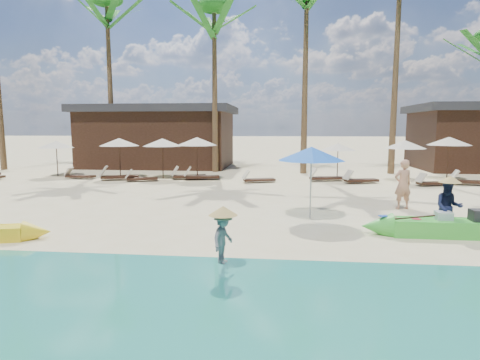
# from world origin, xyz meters

# --- Properties ---
(ground) EXTENTS (240.00, 240.00, 0.00)m
(ground) POSITION_xyz_m (0.00, 0.00, 0.00)
(ground) COLOR beige
(ground) RESTS_ON ground
(wet_sand_strip) EXTENTS (240.00, 4.50, 0.01)m
(wet_sand_strip) POSITION_xyz_m (0.00, -5.00, 0.00)
(wet_sand_strip) COLOR tan
(wet_sand_strip) RESTS_ON ground
(green_canoe) EXTENTS (5.59, 0.78, 0.71)m
(green_canoe) POSITION_xyz_m (5.46, -0.16, 0.24)
(green_canoe) COLOR green
(green_canoe) RESTS_ON ground
(tourist) EXTENTS (0.71, 0.56, 1.71)m
(tourist) POSITION_xyz_m (4.97, 3.33, 0.85)
(tourist) COLOR tan
(tourist) RESTS_ON ground
(vendor_green) EXTENTS (0.79, 0.68, 1.42)m
(vendor_green) POSITION_xyz_m (5.21, 0.13, 0.71)
(vendor_green) COLOR #151B3A
(vendor_green) RESTS_ON ground
(vendor_yellow) EXTENTS (0.55, 0.73, 1.00)m
(vendor_yellow) POSITION_xyz_m (-0.25, -3.31, 0.68)
(vendor_yellow) COLOR gray
(vendor_yellow) RESTS_ON ground
(blue_umbrella) EXTENTS (2.05, 2.05, 2.21)m
(blue_umbrella) POSITION_xyz_m (1.73, 1.55, 1.99)
(blue_umbrella) COLOR #99999E
(blue_umbrella) RESTS_ON ground
(resort_parasol_2) EXTENTS (1.97, 1.97, 2.03)m
(resort_parasol_2) POSITION_xyz_m (-12.04, 11.04, 1.83)
(resort_parasol_2) COLOR #382016
(resort_parasol_2) RESTS_ON ground
(resort_parasol_3) EXTENTS (2.14, 2.14, 2.20)m
(resort_parasol_3) POSITION_xyz_m (-8.08, 10.56, 1.99)
(resort_parasol_3) COLOR #382016
(resort_parasol_3) RESTS_ON ground
(lounger_3_left) EXTENTS (1.64, 0.54, 0.55)m
(lounger_3_left) POSITION_xyz_m (-10.22, 9.97, 0.18)
(lounger_3_left) COLOR #382016
(lounger_3_left) RESTS_ON ground
(lounger_3_right) EXTENTS (2.09, 1.13, 0.68)m
(lounger_3_right) POSITION_xyz_m (-7.88, 9.65, 0.23)
(lounger_3_right) COLOR #382016
(lounger_3_right) RESTS_ON ground
(resort_parasol_4) EXTENTS (2.13, 2.13, 2.19)m
(resort_parasol_4) POSITION_xyz_m (-5.68, 10.68, 1.98)
(resort_parasol_4) COLOR #382016
(resort_parasol_4) RESTS_ON ground
(lounger_4_left) EXTENTS (1.72, 0.92, 0.56)m
(lounger_4_left) POSITION_xyz_m (-6.49, 9.30, 0.19)
(lounger_4_left) COLOR #382016
(lounger_4_left) RESTS_ON ground
(lounger_4_right) EXTENTS (1.97, 1.18, 0.64)m
(lounger_4_right) POSITION_xyz_m (-4.27, 10.44, 0.21)
(lounger_4_right) COLOR #382016
(lounger_4_right) RESTS_ON ground
(resort_parasol_5) EXTENTS (2.20, 2.20, 2.27)m
(resort_parasol_5) POSITION_xyz_m (-3.70, 10.45, 2.05)
(resort_parasol_5) COLOR #382016
(resort_parasol_5) RESTS_ON ground
(lounger_5_left) EXTENTS (1.96, 0.96, 0.64)m
(lounger_5_left) POSITION_xyz_m (-3.52, 10.22, 0.21)
(lounger_5_left) COLOR #382016
(lounger_5_left) RESTS_ON ground
(resort_parasol_6) EXTENTS (1.90, 1.90, 1.95)m
(resort_parasol_6) POSITION_xyz_m (3.81, 11.15, 1.76)
(resort_parasol_6) COLOR #382016
(resort_parasol_6) RESTS_ON ground
(lounger_6_left) EXTENTS (1.74, 0.99, 0.57)m
(lounger_6_left) POSITION_xyz_m (-0.41, 9.50, 0.19)
(lounger_6_left) COLOR #382016
(lounger_6_left) RESTS_ON ground
(lounger_6_right) EXTENTS (1.91, 0.94, 0.62)m
(lounger_6_right) POSITION_xyz_m (3.06, 10.46, 0.21)
(lounger_6_right) COLOR #382016
(lounger_6_right) RESTS_ON ground
(resort_parasol_7) EXTENTS (2.07, 2.07, 2.13)m
(resort_parasol_7) POSITION_xyz_m (7.09, 10.54, 1.92)
(resort_parasol_7) COLOR #382016
(resort_parasol_7) RESTS_ON ground
(lounger_7_left) EXTENTS (1.84, 1.03, 0.60)m
(lounger_7_left) POSITION_xyz_m (4.71, 9.76, 0.20)
(lounger_7_left) COLOR #382016
(lounger_7_left) RESTS_ON ground
(lounger_7_right) EXTENTS (1.72, 0.92, 0.56)m
(lounger_7_right) POSITION_xyz_m (7.99, 9.16, 0.19)
(lounger_7_right) COLOR #382016
(lounger_7_right) RESTS_ON ground
(resort_parasol_8) EXTENTS (2.23, 2.23, 2.29)m
(resort_parasol_8) POSITION_xyz_m (9.66, 11.67, 2.07)
(resort_parasol_8) COLOR #382016
(resort_parasol_8) RESTS_ON ground
(lounger_8_left) EXTENTS (1.96, 0.85, 0.64)m
(lounger_8_left) POSITION_xyz_m (9.88, 9.66, 0.21)
(lounger_8_left) COLOR #382016
(lounger_8_left) RESTS_ON ground
(palm_2) EXTENTS (2.08, 2.08, 11.33)m
(palm_2) POSITION_xyz_m (-10.45, 15.08, 9.18)
(palm_2) COLOR brown
(palm_2) RESTS_ON ground
(palm_3) EXTENTS (2.08, 2.08, 10.52)m
(palm_3) POSITION_xyz_m (-3.36, 14.27, 8.58)
(palm_3) COLOR brown
(palm_3) RESTS_ON ground
(palm_4) EXTENTS (2.08, 2.08, 11.70)m
(palm_4) POSITION_xyz_m (2.15, 14.01, 9.45)
(palm_4) COLOR brown
(palm_4) RESTS_ON ground
(pavilion_west) EXTENTS (10.80, 6.60, 4.30)m
(pavilion_west) POSITION_xyz_m (-8.00, 17.50, 2.19)
(pavilion_west) COLOR #382016
(pavilion_west) RESTS_ON ground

